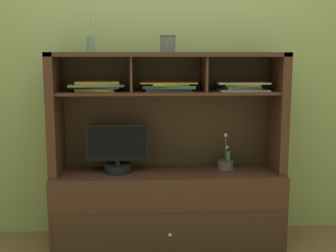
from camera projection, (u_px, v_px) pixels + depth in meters
The scene contains 10 objects.
floor_plane at pixel (168, 243), 3.21m from camera, with size 6.00×6.00×0.02m, color brown.
back_wall at pixel (166, 53), 3.26m from camera, with size 6.00×0.02×2.80m, color #909F63.
media_console at pixel (168, 188), 3.15m from camera, with size 1.64×0.51×1.40m.
tv_monitor at pixel (117, 152), 3.06m from camera, with size 0.44×0.19×0.35m.
potted_orchid at pixel (226, 164), 3.17m from camera, with size 0.13×0.13×0.27m.
magazine_stack_left at pixel (241, 87), 3.04m from camera, with size 0.36×0.27×0.06m.
magazine_stack_centre at pixel (97, 86), 3.04m from camera, with size 0.40×0.28×0.07m.
magazine_stack_right at pixel (169, 86), 3.05m from camera, with size 0.40×0.27×0.06m.
diffuser_bottle at pixel (91, 44), 2.97m from camera, with size 0.06×0.06×0.31m.
ceramic_vase at pixel (168, 43), 3.00m from camera, with size 0.11×0.11×0.12m.
Camera 1 is at (-0.17, -3.03, 1.36)m, focal length 46.02 mm.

